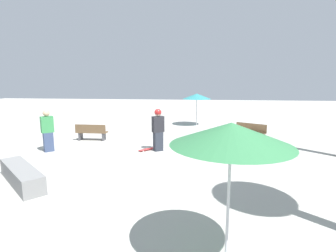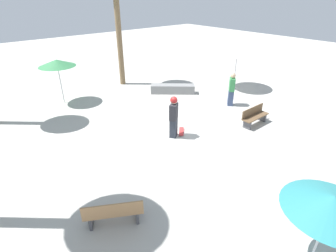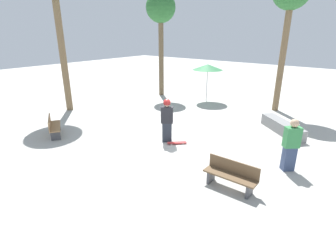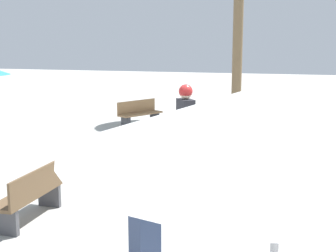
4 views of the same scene
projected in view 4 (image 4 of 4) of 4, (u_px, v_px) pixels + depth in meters
ground_plane at (197, 171)px, 10.17m from camera, size 60.00×60.00×0.00m
skater_main at (185, 123)px, 10.33m from camera, size 0.56×0.50×1.86m
skateboard at (181, 171)px, 10.02m from camera, size 0.70×0.71×0.07m
bench_near at (139, 114)px, 15.33m from camera, size 1.60×1.19×0.85m
bench_far at (32, 194)px, 7.36m from camera, size 1.60×0.45×0.85m
shade_umbrella_white at (280, 117)px, 2.64m from camera, size 2.51×2.51×2.61m
bystander_watching at (144, 199)px, 5.70m from camera, size 0.55×0.54×1.82m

